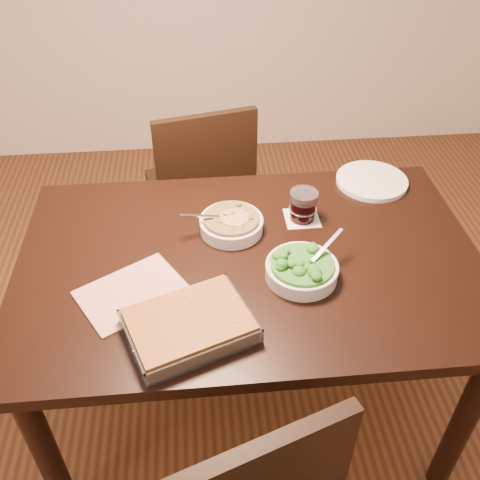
# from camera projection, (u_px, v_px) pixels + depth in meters

# --- Properties ---
(ground) EXTENTS (4.00, 4.00, 0.00)m
(ground) POSITION_uv_depth(u_px,v_px,m) (248.00, 400.00, 2.09)
(ground) COLOR #442313
(ground) RESTS_ON ground
(table) EXTENTS (1.40, 0.90, 0.75)m
(table) POSITION_uv_depth(u_px,v_px,m) (249.00, 280.00, 1.67)
(table) COLOR black
(table) RESTS_ON ground
(magazine_a) EXTENTS (0.35, 0.32, 0.01)m
(magazine_a) POSITION_uv_depth(u_px,v_px,m) (133.00, 293.00, 1.49)
(magazine_a) COLOR #B33D33
(magazine_a) RESTS_ON table
(coaster) EXTENTS (0.11, 0.11, 0.00)m
(coaster) POSITION_uv_depth(u_px,v_px,m) (302.00, 218.00, 1.76)
(coaster) COLOR white
(coaster) RESTS_ON table
(stew_bowl) EXTENTS (0.22, 0.20, 0.08)m
(stew_bowl) POSITION_uv_depth(u_px,v_px,m) (231.00, 223.00, 1.70)
(stew_bowl) COLOR white
(stew_bowl) RESTS_ON table
(broccoli_bowl) EXTENTS (0.21, 0.21, 0.08)m
(broccoli_bowl) POSITION_uv_depth(u_px,v_px,m) (302.00, 269.00, 1.53)
(broccoli_bowl) COLOR white
(broccoli_bowl) RESTS_ON table
(baking_dish) EXTENTS (0.37, 0.32, 0.06)m
(baking_dish) POSITION_uv_depth(u_px,v_px,m) (189.00, 326.00, 1.37)
(baking_dish) COLOR silver
(baking_dish) RESTS_ON table
(wine_tumbler) EXTENTS (0.09, 0.09, 0.10)m
(wine_tumbler) POSITION_uv_depth(u_px,v_px,m) (303.00, 205.00, 1.73)
(wine_tumbler) COLOR black
(wine_tumbler) RESTS_ON coaster
(dinner_plate) EXTENTS (0.25, 0.25, 0.02)m
(dinner_plate) POSITION_uv_depth(u_px,v_px,m) (372.00, 181.00, 1.92)
(dinner_plate) COLOR white
(dinner_plate) RESTS_ON table
(chair_far) EXTENTS (0.50, 0.50, 0.89)m
(chair_far) POSITION_uv_depth(u_px,v_px,m) (202.00, 186.00, 2.36)
(chair_far) COLOR black
(chair_far) RESTS_ON ground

